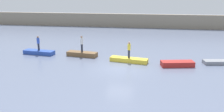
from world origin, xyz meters
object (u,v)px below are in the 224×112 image
Objects in this scene: person_blue_shirt at (38,42)px; rowboat_blue at (39,52)px; person_yellow_shirt at (129,49)px; rowboat_brown at (82,54)px; rowboat_grey at (221,62)px; rowboat_yellow at (129,60)px; person_white_shirt at (82,43)px; rowboat_red at (177,64)px.

rowboat_blue is at bearing 90.00° from person_blue_shirt.
person_yellow_shirt is (10.61, -1.37, -0.01)m from person_blue_shirt.
rowboat_blue is at bearing -172.09° from rowboat_brown.
person_yellow_shirt is (-9.20, -0.80, 1.21)m from rowboat_grey.
rowboat_blue is 2.14× the size of person_yellow_shirt.
rowboat_yellow is 1.17m from person_yellow_shirt.
rowboat_grey is 1.99× the size of person_yellow_shirt.
rowboat_brown reaches higher than rowboat_blue.
person_blue_shirt reaches higher than person_yellow_shirt.
rowboat_blue is 5.19m from rowboat_brown.
rowboat_red is at bearing -11.33° from person_white_shirt.
person_white_shirt is at bearing 0.18° from person_blue_shirt.
rowboat_red is at bearing -7.52° from person_blue_shirt.
rowboat_brown is (5.19, 0.02, 0.02)m from rowboat_blue.
rowboat_grey is (19.81, -0.57, -0.05)m from rowboat_blue.
rowboat_yellow is 4.86m from rowboat_red.
rowboat_blue is 1.17m from person_blue_shirt.
person_white_shirt is at bearing 176.30° from rowboat_yellow.
person_blue_shirt is 0.99× the size of person_yellow_shirt.
rowboat_yellow is at bearing 160.40° from rowboat_red.
person_white_shirt is at bearing 161.17° from rowboat_brown.
rowboat_grey is at bearing 15.62° from rowboat_yellow.
rowboat_red is at bearing -3.59° from rowboat_brown.
rowboat_yellow is 2.30× the size of person_yellow_shirt.
rowboat_red is at bearing 2.76° from rowboat_yellow.
person_yellow_shirt is at bearing -7.36° from person_blue_shirt.
rowboat_yellow is at bearing -14.33° from person_white_shirt.
rowboat_blue is 5.34m from person_white_shirt.
rowboat_brown is at bearing 176.30° from rowboat_yellow.
person_white_shirt is at bearing 168.22° from rowboat_grey.
person_yellow_shirt is (-4.81, 0.67, 1.14)m from rowboat_red.
person_white_shirt reaches higher than rowboat_grey.
rowboat_yellow is 2.15× the size of person_white_shirt.
rowboat_grey is (4.39, 1.47, -0.07)m from rowboat_red.
rowboat_brown reaches higher than rowboat_yellow.
person_yellow_shirt is (-0.00, 0.00, 1.17)m from rowboat_yellow.
person_blue_shirt is (-5.19, -0.02, 1.16)m from rowboat_brown.
person_white_shirt is at bearing 156.94° from rowboat_red.
person_yellow_shirt is at bearing 160.40° from rowboat_red.
person_yellow_shirt is at bearing 175.49° from rowboat_grey.
rowboat_brown is at bearing 6.66° from rowboat_blue.
person_yellow_shirt reaches higher than rowboat_blue.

